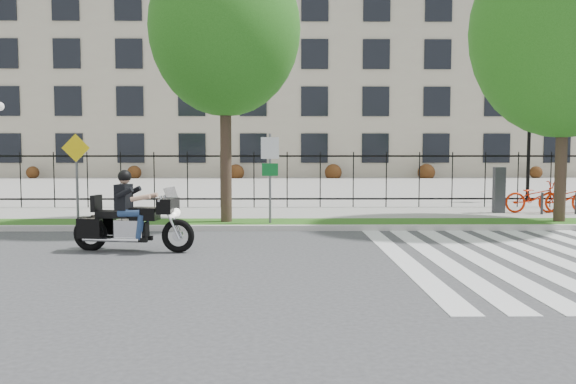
{
  "coord_description": "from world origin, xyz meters",
  "views": [
    {
      "loc": [
        -0.21,
        -11.06,
        2.12
      ],
      "look_at": [
        -0.04,
        3.0,
        1.13
      ],
      "focal_mm": 35.0,
      "sensor_mm": 36.0,
      "label": 1
    }
  ],
  "objects": [
    {
      "name": "sign_pole_regulatory",
      "position": [
        -0.53,
        4.58,
        1.74
      ],
      "size": [
        0.5,
        0.09,
        2.5
      ],
      "color": "#59595B",
      "rests_on": "grass_verge"
    },
    {
      "name": "plaza",
      "position": [
        0.0,
        25.0,
        0.05
      ],
      "size": [
        80.0,
        34.0,
        0.1
      ],
      "primitive_type": "cube",
      "color": "gray",
      "rests_on": "ground"
    },
    {
      "name": "ground",
      "position": [
        0.0,
        0.0,
        0.0
      ],
      "size": [
        120.0,
        120.0,
        0.0
      ],
      "primitive_type": "plane",
      "color": "#373739",
      "rests_on": "ground"
    },
    {
      "name": "crosswalk_stripes",
      "position": [
        4.83,
        0.0,
        0.01
      ],
      "size": [
        5.7,
        8.0,
        0.01
      ],
      "primitive_type": null,
      "color": "silver",
      "rests_on": "ground"
    },
    {
      "name": "grass_verge",
      "position": [
        0.0,
        4.95,
        0.07
      ],
      "size": [
        60.0,
        1.5,
        0.15
      ],
      "primitive_type": "cube",
      "color": "#204F13",
      "rests_on": "ground"
    },
    {
      "name": "motorcycle_rider",
      "position": [
        -3.41,
        0.93,
        0.7
      ],
      "size": [
        2.72,
        1.0,
        2.11
      ],
      "color": "black",
      "rests_on": "ground"
    },
    {
      "name": "street_tree_1",
      "position": [
        -1.79,
        4.95,
        5.57
      ],
      "size": [
        4.24,
        4.24,
        7.88
      ],
      "color": "#34231C",
      "rests_on": "grass_verge"
    },
    {
      "name": "sidewalk",
      "position": [
        0.0,
        7.45,
        0.07
      ],
      "size": [
        60.0,
        3.5,
        0.15
      ],
      "primitive_type": "cube",
      "color": "gray",
      "rests_on": "ground"
    },
    {
      "name": "street_tree_2",
      "position": [
        7.82,
        4.95,
        5.56
      ],
      "size": [
        5.27,
        5.27,
        8.45
      ],
      "color": "#34231C",
      "rests_on": "grass_verge"
    },
    {
      "name": "lamp_post_right",
      "position": [
        10.0,
        12.0,
        3.21
      ],
      "size": [
        1.06,
        0.7,
        4.25
      ],
      "color": "black",
      "rests_on": "ground"
    },
    {
      "name": "iron_fence",
      "position": [
        0.0,
        9.2,
        1.15
      ],
      "size": [
        30.0,
        0.06,
        2.0
      ],
      "primitive_type": null,
      "color": "black",
      "rests_on": "sidewalk"
    },
    {
      "name": "curb",
      "position": [
        0.0,
        4.1,
        0.07
      ],
      "size": [
        60.0,
        0.2,
        0.15
      ],
      "primitive_type": "cube",
      "color": "#BAB7AF",
      "rests_on": "ground"
    },
    {
      "name": "sign_pole_warning",
      "position": [
        -5.9,
        4.58,
        1.74
      ],
      "size": [
        0.78,
        0.09,
        2.49
      ],
      "color": "#59595B",
      "rests_on": "grass_verge"
    },
    {
      "name": "office_building",
      "position": [
        0.0,
        44.92,
        9.97
      ],
      "size": [
        60.0,
        21.9,
        20.15
      ],
      "color": "#ACA18B",
      "rests_on": "ground"
    }
  ]
}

